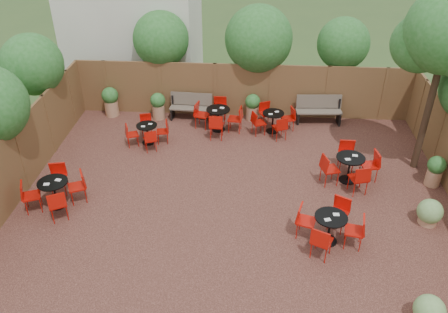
{
  "coord_description": "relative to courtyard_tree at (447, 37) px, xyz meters",
  "views": [
    {
      "loc": [
        0.36,
        -10.34,
        7.88
      ],
      "look_at": [
        -0.38,
        0.5,
        1.0
      ],
      "focal_mm": 36.95,
      "sensor_mm": 36.0,
      "label": 1
    }
  ],
  "objects": [
    {
      "name": "park_bench_right",
      "position": [
        -2.66,
        2.75,
        -3.54
      ],
      "size": [
        1.64,
        0.62,
        0.99
      ],
      "rotation": [
        0.0,
        0.0,
        0.07
      ],
      "color": "brown",
      "rests_on": "courtyard_paving"
    },
    {
      "name": "bistro_tables",
      "position": [
        -5.57,
        -0.54,
        -3.6
      ],
      "size": [
        9.75,
        7.15,
        0.93
      ],
      "color": "black",
      "rests_on": "courtyard_paving"
    },
    {
      "name": "courtyard_tree",
      "position": [
        0.0,
        0.0,
        0.0
      ],
      "size": [
        2.56,
        2.46,
        5.39
      ],
      "rotation": [
        0.0,
        0.0,
        -0.24
      ],
      "color": "black",
      "rests_on": "courtyard_paving"
    },
    {
      "name": "low_shrubs",
      "position": [
        -0.79,
        -4.94,
        -3.72
      ],
      "size": [
        1.6,
        4.45,
        0.7
      ],
      "color": "#A07050",
      "rests_on": "courtyard_paving"
    },
    {
      "name": "park_bench_left",
      "position": [
        -7.24,
        2.75,
        -3.57
      ],
      "size": [
        1.55,
        0.58,
        0.94
      ],
      "rotation": [
        0.0,
        0.0,
        -0.06
      ],
      "color": "brown",
      "rests_on": "courtyard_paving"
    },
    {
      "name": "overhang_foliage",
      "position": [
        -7.14,
        1.11,
        -1.45
      ],
      "size": [
        15.25,
        10.27,
        2.39
      ],
      "color": "#205B1D",
      "rests_on": "ground"
    },
    {
      "name": "fence_back",
      "position": [
        -5.39,
        3.12,
        -3.07
      ],
      "size": [
        12.0,
        0.08,
        2.0
      ],
      "primitive_type": "cube",
      "color": "brown",
      "rests_on": "ground"
    },
    {
      "name": "courtyard_paving",
      "position": [
        -5.39,
        -1.88,
        -4.06
      ],
      "size": [
        12.0,
        10.0,
        0.02
      ],
      "primitive_type": "cube",
      "color": "#321814",
      "rests_on": "ground"
    },
    {
      "name": "ground",
      "position": [
        -5.39,
        -1.88,
        -4.07
      ],
      "size": [
        80.0,
        80.0,
        0.0
      ],
      "primitive_type": "plane",
      "color": "#354F23",
      "rests_on": "ground"
    },
    {
      "name": "planters",
      "position": [
        -6.44,
        1.99,
        -3.5
      ],
      "size": [
        11.02,
        4.27,
        1.09
      ],
      "color": "#A07050",
      "rests_on": "courtyard_paving"
    },
    {
      "name": "fence_left",
      "position": [
        -11.39,
        -1.88,
        -3.07
      ],
      "size": [
        0.08,
        10.0,
        2.0
      ],
      "primitive_type": "cube",
      "color": "brown",
      "rests_on": "ground"
    }
  ]
}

